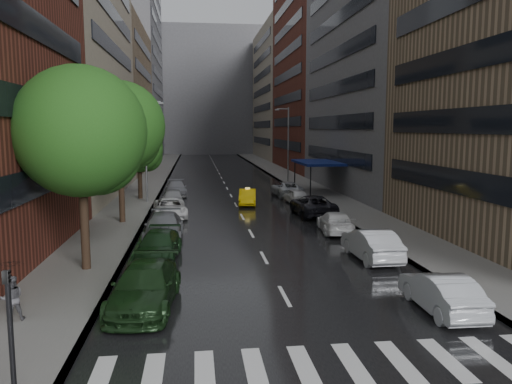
% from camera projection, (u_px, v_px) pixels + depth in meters
% --- Properties ---
extents(ground, '(220.00, 220.00, 0.00)m').
position_uv_depth(ground, '(307.00, 338.00, 16.01)').
color(ground, gray).
rests_on(ground, ground).
extents(road, '(14.00, 140.00, 0.01)m').
position_uv_depth(road, '(222.00, 179.00, 65.23)').
color(road, black).
rests_on(road, ground).
extents(sidewalk_left, '(4.00, 140.00, 0.15)m').
position_uv_depth(sidewalk_left, '(152.00, 180.00, 64.14)').
color(sidewalk_left, gray).
rests_on(sidewalk_left, ground).
extents(sidewalk_right, '(4.00, 140.00, 0.15)m').
position_uv_depth(sidewalk_right, '(290.00, 178.00, 66.30)').
color(sidewalk_right, gray).
rests_on(sidewalk_right, ground).
extents(crosswalk, '(13.15, 2.80, 0.01)m').
position_uv_depth(crosswalk, '(329.00, 366.00, 14.06)').
color(crosswalk, silver).
rests_on(crosswalk, ground).
extents(buildings_left, '(8.00, 108.00, 38.00)m').
position_uv_depth(buildings_left, '(111.00, 61.00, 70.04)').
color(buildings_left, maroon).
rests_on(buildings_left, ground).
extents(buildings_right, '(8.05, 109.10, 36.00)m').
position_uv_depth(buildings_right, '(323.00, 69.00, 71.71)').
color(buildings_right, '#937A5B').
rests_on(buildings_right, ground).
extents(building_far, '(40.00, 14.00, 32.00)m').
position_uv_depth(building_far, '(208.00, 92.00, 130.13)').
color(building_far, slate).
rests_on(building_far, ground).
extents(tree_near, '(5.97, 5.97, 9.51)m').
position_uv_depth(tree_near, '(81.00, 132.00, 22.53)').
color(tree_near, '#382619').
rests_on(tree_near, ground).
extents(tree_mid, '(6.22, 6.22, 9.92)m').
position_uv_depth(tree_mid, '(119.00, 126.00, 34.12)').
color(tree_mid, '#382619').
rests_on(tree_mid, ground).
extents(tree_far, '(4.38, 4.38, 6.98)m').
position_uv_depth(tree_far, '(139.00, 149.00, 45.94)').
color(tree_far, '#382619').
rests_on(tree_far, ground).
extents(taxi, '(1.92, 4.29, 1.37)m').
position_uv_depth(taxi, '(248.00, 197.00, 43.58)').
color(taxi, yellow).
rests_on(taxi, ground).
extents(parked_cars_left, '(2.88, 36.74, 1.60)m').
position_uv_depth(parked_cars_left, '(167.00, 218.00, 32.92)').
color(parked_cars_left, black).
rests_on(parked_cars_left, ground).
extents(parked_cars_right, '(2.85, 36.09, 1.60)m').
position_uv_depth(parked_cars_right, '(320.00, 211.00, 36.01)').
color(parked_cars_right, silver).
rests_on(parked_cars_right, ground).
extents(ped_black_umbrella, '(0.96, 0.98, 2.09)m').
position_uv_depth(ped_black_umbrella, '(11.00, 285.00, 16.88)').
color(ped_black_umbrella, '#58575C').
rests_on(ped_black_umbrella, sidewalk_left).
extents(traffic_light, '(0.18, 0.15, 3.45)m').
position_uv_depth(traffic_light, '(11.00, 330.00, 11.07)').
color(traffic_light, black).
rests_on(traffic_light, sidewalk_left).
extents(street_lamp_left, '(1.74, 0.22, 9.00)m').
position_uv_depth(street_lamp_left, '(147.00, 148.00, 43.99)').
color(street_lamp_left, gray).
rests_on(street_lamp_left, sidewalk_left).
extents(street_lamp_right, '(1.74, 0.22, 9.00)m').
position_uv_depth(street_lamp_right, '(288.00, 143.00, 60.61)').
color(street_lamp_right, gray).
rests_on(street_lamp_right, sidewalk_right).
extents(awning, '(4.00, 8.00, 3.12)m').
position_uv_depth(awning, '(317.00, 163.00, 51.14)').
color(awning, navy).
rests_on(awning, sidewalk_right).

